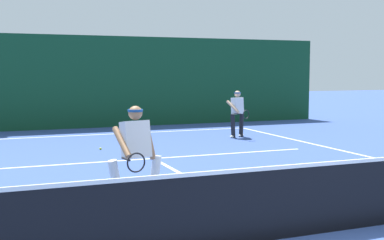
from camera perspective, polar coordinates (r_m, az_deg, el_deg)
ground_plane at (r=6.92m, az=11.68°, el=-12.78°), size 80.00×80.00×0.00m
court_line_baseline_far at (r=17.56m, az=-9.40°, el=-1.58°), size 10.32×0.10×0.01m
court_line_service at (r=12.57m, az=-4.40°, el=-4.35°), size 8.41×0.10×0.01m
court_line_centre at (r=9.66m, az=1.16°, el=-7.37°), size 0.10×6.40×0.01m
tennis_net at (r=6.79m, az=11.76°, el=-8.78°), size 11.30×0.09×1.08m
player_near at (r=7.91m, az=-6.37°, el=-3.70°), size 0.94×0.91×1.63m
player_far at (r=16.50m, az=5.15°, el=0.91°), size 0.68×0.91×1.53m
tennis_ball at (r=14.14m, az=-10.30°, el=-3.20°), size 0.07×0.07×0.07m
back_fence_windscreen at (r=19.58m, az=-10.83°, el=4.25°), size 19.17×0.12×3.50m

